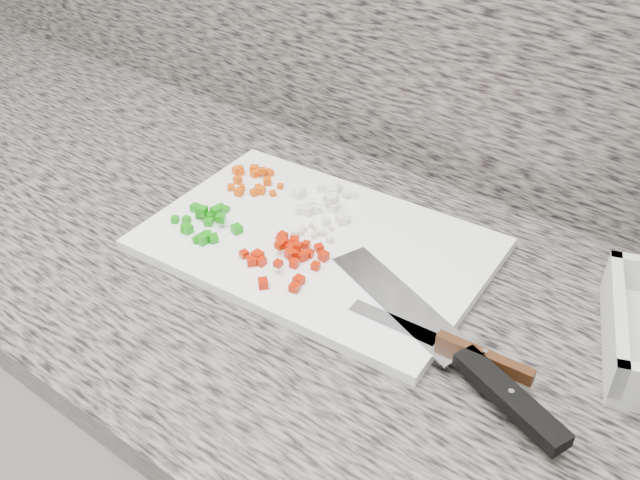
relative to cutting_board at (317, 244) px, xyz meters
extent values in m
cube|color=silver|center=(-0.03, -0.04, -0.48)|extent=(3.92, 0.62, 0.86)
cube|color=#69645C|center=(-0.03, -0.04, -0.03)|extent=(3.96, 0.64, 0.04)
cube|color=white|center=(0.00, 0.00, 0.00)|extent=(0.46, 0.32, 0.01)
cube|color=#CF4604|center=(-0.20, 0.06, 0.01)|extent=(0.01, 0.01, 0.01)
cube|color=#CF4604|center=(-0.18, 0.04, 0.01)|extent=(0.01, 0.01, 0.01)
cube|color=#CF4604|center=(-0.14, 0.07, 0.01)|extent=(0.02, 0.02, 0.01)
cube|color=#CF4604|center=(-0.16, 0.03, 0.01)|extent=(0.01, 0.01, 0.01)
cube|color=#CF4604|center=(-0.17, 0.08, 0.01)|extent=(0.01, 0.01, 0.01)
cube|color=#CF4604|center=(-0.17, 0.07, 0.01)|extent=(0.01, 0.01, 0.01)
cube|color=#CF4604|center=(-0.14, 0.05, 0.01)|extent=(0.01, 0.01, 0.01)
cube|color=#CF4604|center=(-0.17, 0.02, 0.01)|extent=(0.01, 0.01, 0.01)
cube|color=#CF4604|center=(-0.16, 0.02, 0.01)|extent=(0.01, 0.01, 0.01)
cube|color=#CF4604|center=(-0.17, 0.08, 0.01)|extent=(0.01, 0.01, 0.01)
cube|color=#CF4604|center=(-0.12, 0.05, 0.01)|extent=(0.01, 0.01, 0.01)
cube|color=#CF4604|center=(-0.19, 0.06, 0.01)|extent=(0.01, 0.01, 0.01)
cube|color=#CF4604|center=(-0.14, 0.03, 0.01)|extent=(0.01, 0.01, 0.01)
cube|color=#CF4604|center=(-0.13, 0.04, 0.01)|extent=(0.02, 0.02, 0.01)
cube|color=#CF4604|center=(-0.12, 0.07, 0.01)|extent=(0.01, 0.01, 0.01)
cube|color=#CF4604|center=(-0.18, 0.08, 0.01)|extent=(0.02, 0.02, 0.01)
cube|color=#CF4604|center=(-0.16, 0.09, 0.01)|extent=(0.01, 0.01, 0.01)
cube|color=#CF4604|center=(-0.16, 0.08, 0.02)|extent=(0.01, 0.01, 0.01)
cube|color=#CF4604|center=(-0.20, 0.07, 0.01)|extent=(0.02, 0.02, 0.01)
cube|color=silver|center=(-0.05, 0.04, 0.01)|extent=(0.01, 0.01, 0.01)
cube|color=silver|center=(-0.09, 0.08, 0.01)|extent=(0.01, 0.01, 0.01)
cube|color=silver|center=(-0.05, 0.10, 0.01)|extent=(0.01, 0.01, 0.01)
cube|color=silver|center=(-0.04, 0.05, 0.01)|extent=(0.02, 0.02, 0.01)
cube|color=silver|center=(-0.03, 0.08, 0.02)|extent=(0.02, 0.02, 0.01)
cube|color=silver|center=(-0.05, 0.12, 0.01)|extent=(0.02, 0.02, 0.01)
cube|color=silver|center=(0.00, 0.05, 0.01)|extent=(0.02, 0.02, 0.01)
cube|color=silver|center=(-0.04, 0.07, 0.02)|extent=(0.01, 0.01, 0.01)
cube|color=silver|center=(-0.04, 0.08, 0.01)|extent=(0.01, 0.01, 0.01)
cube|color=silver|center=(-0.02, 0.07, 0.01)|extent=(0.01, 0.01, 0.01)
cube|color=silver|center=(-0.05, 0.10, 0.01)|extent=(0.02, 0.02, 0.01)
cube|color=silver|center=(-0.04, 0.09, 0.02)|extent=(0.01, 0.01, 0.01)
cube|color=silver|center=(0.01, 0.05, 0.01)|extent=(0.02, 0.02, 0.01)
cube|color=silver|center=(-0.05, 0.06, 0.01)|extent=(0.02, 0.02, 0.01)
cube|color=silver|center=(-0.06, 0.04, 0.01)|extent=(0.02, 0.02, 0.01)
cube|color=silver|center=(-0.03, 0.07, 0.02)|extent=(0.02, 0.02, 0.01)
cube|color=silver|center=(-0.05, 0.10, 0.01)|extent=(0.01, 0.01, 0.01)
cube|color=silver|center=(-0.07, 0.10, 0.01)|extent=(0.02, 0.02, 0.01)
cube|color=silver|center=(-0.03, 0.11, 0.01)|extent=(0.01, 0.01, 0.01)
cube|color=silver|center=(-0.01, 0.04, 0.01)|extent=(0.01, 0.01, 0.01)
cube|color=silver|center=(-0.08, 0.07, 0.01)|extent=(0.02, 0.02, 0.01)
cube|color=silver|center=(0.00, 0.07, 0.01)|extent=(0.01, 0.01, 0.01)
cube|color=silver|center=(-0.02, 0.11, 0.01)|extent=(0.01, 0.01, 0.01)
cube|color=silver|center=(0.01, 0.06, 0.01)|extent=(0.01, 0.01, 0.01)
cube|color=#10890C|center=(-0.18, -0.08, 0.01)|extent=(0.01, 0.01, 0.01)
cube|color=#10890C|center=(-0.16, -0.06, 0.01)|extent=(0.02, 0.02, 0.01)
cube|color=#10890C|center=(-0.14, -0.06, 0.01)|extent=(0.01, 0.01, 0.01)
cube|color=#10890C|center=(-0.12, -0.08, 0.01)|extent=(0.01, 0.01, 0.01)
cube|color=#10890C|center=(-0.11, -0.09, 0.01)|extent=(0.02, 0.02, 0.01)
cube|color=#10890C|center=(-0.14, -0.02, 0.01)|extent=(0.01, 0.01, 0.01)
cube|color=#10890C|center=(-0.15, -0.09, 0.01)|extent=(0.01, 0.01, 0.01)
cube|color=#10890C|center=(-0.12, -0.10, 0.01)|extent=(0.01, 0.01, 0.01)
cube|color=#10890C|center=(-0.12, -0.08, 0.01)|extent=(0.01, 0.01, 0.01)
cube|color=#10890C|center=(-0.14, -0.05, 0.02)|extent=(0.02, 0.02, 0.01)
cube|color=#10890C|center=(-0.12, -0.05, 0.02)|extent=(0.02, 0.02, 0.01)
cube|color=#10890C|center=(-0.18, -0.05, 0.01)|extent=(0.01, 0.01, 0.01)
cube|color=#10890C|center=(-0.15, -0.06, 0.02)|extent=(0.02, 0.02, 0.01)
cube|color=#10890C|center=(-0.17, -0.08, 0.01)|extent=(0.01, 0.01, 0.01)
cube|color=#10890C|center=(-0.12, -0.10, 0.01)|extent=(0.01, 0.01, 0.01)
cube|color=#10890C|center=(-0.15, -0.02, 0.01)|extent=(0.01, 0.01, 0.01)
cube|color=#10890C|center=(-0.12, -0.09, 0.01)|extent=(0.01, 0.01, 0.01)
cube|color=#10890C|center=(-0.14, -0.05, 0.01)|extent=(0.02, 0.02, 0.01)
cube|color=#10890C|center=(-0.15, -0.09, 0.01)|extent=(0.02, 0.02, 0.01)
cube|color=#10890C|center=(-0.10, -0.05, 0.01)|extent=(0.02, 0.02, 0.01)
cube|color=#B11702|center=(0.03, -0.03, 0.01)|extent=(0.01, 0.01, 0.01)
cube|color=#B11702|center=(-0.03, -0.04, 0.01)|extent=(0.02, 0.02, 0.01)
cube|color=#B11702|center=(-0.04, -0.03, 0.01)|extent=(0.01, 0.01, 0.01)
cube|color=#B11702|center=(-0.02, -0.03, 0.01)|extent=(0.02, 0.02, 0.01)
cube|color=#B11702|center=(0.04, -0.09, 0.01)|extent=(0.01, 0.01, 0.01)
cube|color=#B11702|center=(-0.02, -0.04, 0.01)|extent=(0.01, 0.01, 0.01)
cube|color=#B11702|center=(0.00, -0.02, 0.01)|extent=(0.01, 0.01, 0.01)
cube|color=#B11702|center=(0.01, -0.12, 0.01)|extent=(0.02, 0.02, 0.01)
cube|color=#B11702|center=(0.00, -0.05, 0.01)|extent=(0.02, 0.02, 0.01)
cube|color=#B11702|center=(0.04, -0.05, 0.01)|extent=(0.01, 0.01, 0.01)
cube|color=#B11702|center=(0.01, -0.05, 0.01)|extent=(0.01, 0.01, 0.01)
cube|color=#B11702|center=(0.01, -0.06, 0.01)|extent=(0.01, 0.01, 0.01)
cube|color=#B11702|center=(-0.01, -0.04, 0.01)|extent=(0.01, 0.01, 0.01)
cube|color=#B11702|center=(0.00, -0.08, 0.02)|extent=(0.01, 0.01, 0.01)
cube|color=#B11702|center=(-0.02, -0.08, 0.01)|extent=(0.01, 0.01, 0.01)
cube|color=#B11702|center=(-0.02, -0.05, 0.02)|extent=(0.01, 0.01, 0.01)
cube|color=#B11702|center=(-0.05, -0.09, 0.01)|extent=(0.01, 0.01, 0.01)
cube|color=#B11702|center=(0.02, -0.02, 0.01)|extent=(0.01, 0.01, 0.01)
cube|color=#B11702|center=(0.00, -0.05, 0.01)|extent=(0.02, 0.02, 0.01)
cube|color=#B11702|center=(-0.03, -0.08, 0.01)|extent=(0.01, 0.01, 0.01)
cube|color=#B11702|center=(0.04, -0.10, 0.01)|extent=(0.01, 0.01, 0.01)
cube|color=#B11702|center=(0.00, -0.04, 0.02)|extent=(0.01, 0.01, 0.01)
cube|color=#B11702|center=(0.01, -0.03, 0.01)|extent=(0.01, 0.01, 0.01)
cube|color=#B11702|center=(-0.03, -0.09, 0.01)|extent=(0.02, 0.02, 0.01)
cube|color=beige|center=(0.00, 0.01, 0.01)|extent=(0.01, 0.01, 0.01)
cube|color=beige|center=(-0.02, 0.00, 0.01)|extent=(0.01, 0.01, 0.01)
cube|color=beige|center=(-0.03, 0.00, 0.01)|extent=(0.01, 0.01, 0.00)
cube|color=beige|center=(0.02, 0.01, 0.01)|extent=(0.01, 0.01, 0.01)
cube|color=beige|center=(-0.03, -0.01, 0.01)|extent=(0.01, 0.01, 0.01)
cube|color=beige|center=(-0.01, 0.00, 0.01)|extent=(0.01, 0.01, 0.01)
cube|color=beige|center=(0.00, 0.03, 0.01)|extent=(0.01, 0.01, 0.01)
cube|color=beige|center=(0.00, 0.01, 0.01)|extent=(0.01, 0.01, 0.01)
cube|color=beige|center=(-0.03, 0.00, 0.01)|extent=(0.01, 0.01, 0.01)
cube|color=beige|center=(-0.02, 0.02, 0.01)|extent=(0.01, 0.01, 0.01)
cube|color=beige|center=(0.00, 0.01, 0.01)|extent=(0.01, 0.01, 0.01)
cube|color=beige|center=(-0.01, 0.02, 0.01)|extent=(0.01, 0.01, 0.01)
cube|color=silver|center=(0.15, -0.04, 0.01)|extent=(0.22, 0.12, 0.00)
cube|color=black|center=(0.32, -0.11, 0.02)|extent=(0.14, 0.08, 0.02)
cylinder|color=silver|center=(0.32, -0.11, 0.02)|extent=(0.01, 0.01, 0.00)
cube|color=silver|center=(0.17, -0.08, 0.01)|extent=(0.11, 0.03, 0.00)
cube|color=#432510|center=(0.28, -0.07, 0.02)|extent=(0.11, 0.02, 0.02)
cylinder|color=silver|center=(0.28, -0.07, 0.02)|extent=(0.01, 0.01, 0.00)
cube|color=silver|center=(0.37, 0.06, 0.03)|extent=(0.08, 0.19, 0.04)
camera|label=1|loc=(0.46, -0.60, 0.56)|focal=40.00mm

